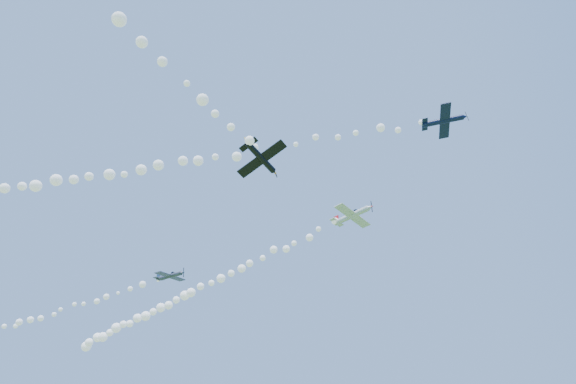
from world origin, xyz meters
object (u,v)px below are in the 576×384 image
at_px(plane_white, 353,215).
at_px(plane_navy, 444,121).
at_px(plane_grey, 170,276).
at_px(plane_black, 262,158).

xyz_separation_m(plane_white, plane_navy, (17.57, -12.99, 2.14)).
bearing_deg(plane_grey, plane_navy, -4.10).
relative_size(plane_white, plane_grey, 1.33).
distance_m(plane_grey, plane_black, 34.87).
height_order(plane_grey, plane_black, plane_grey).
distance_m(plane_white, plane_grey, 32.36).
bearing_deg(plane_grey, plane_white, 14.36).
relative_size(plane_grey, plane_black, 0.99).
bearing_deg(plane_white, plane_black, -80.38).
bearing_deg(plane_black, plane_navy, -48.91).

